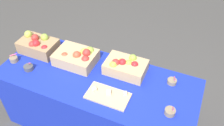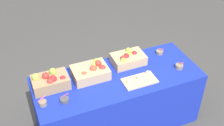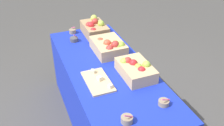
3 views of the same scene
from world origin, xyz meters
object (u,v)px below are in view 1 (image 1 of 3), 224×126
object	(u,v)px
apple_crate_left	(38,45)
sample_bowl_near	(29,68)
sample_bowl_mid	(172,81)
apple_crate_right	(125,66)
cutting_board_front	(108,95)
sample_bowl_extra	(14,59)
sample_bowl_far	(170,112)
apple_crate_middle	(77,57)

from	to	relation	value
apple_crate_left	sample_bowl_near	distance (m)	0.29
sample_bowl_mid	sample_bowl_near	bearing A→B (deg)	-164.21
apple_crate_right	cutting_board_front	xyz separation A→B (m)	(-0.02, -0.35, -0.06)
cutting_board_front	sample_bowl_mid	xyz separation A→B (m)	(0.47, 0.38, 0.01)
sample_bowl_mid	sample_bowl_extra	xyz separation A→B (m)	(-1.53, -0.33, 0.00)
apple_crate_right	sample_bowl_extra	bearing A→B (deg)	-164.10
sample_bowl_far	sample_bowl_extra	xyz separation A→B (m)	(-1.59, 0.01, 0.00)
apple_crate_right	sample_bowl_far	xyz separation A→B (m)	(0.51, -0.32, -0.04)
apple_crate_right	sample_bowl_extra	xyz separation A→B (m)	(-1.08, -0.31, -0.04)
sample_bowl_extra	sample_bowl_near	bearing A→B (deg)	-10.27
apple_crate_middle	cutting_board_front	distance (m)	0.54
apple_crate_right	sample_bowl_extra	size ratio (longest dim) A/B	4.12
apple_crate_left	sample_bowl_near	world-z (taller)	apple_crate_left
apple_crate_right	sample_bowl_mid	distance (m)	0.45
apple_crate_middle	sample_bowl_near	bearing A→B (deg)	-144.20
sample_bowl_far	apple_crate_middle	bearing A→B (deg)	165.84
cutting_board_front	sample_bowl_mid	bearing A→B (deg)	38.71
apple_crate_right	cutting_board_front	world-z (taller)	apple_crate_right
sample_bowl_far	sample_bowl_extra	distance (m)	1.59
cutting_board_front	apple_crate_right	bearing A→B (deg)	86.12
sample_bowl_mid	apple_crate_middle	bearing A→B (deg)	-174.24
sample_bowl_extra	sample_bowl_mid	bearing A→B (deg)	12.33
sample_bowl_near	sample_bowl_far	world-z (taller)	sample_bowl_near
apple_crate_left	apple_crate_right	bearing A→B (deg)	4.48
apple_crate_left	cutting_board_front	size ratio (longest dim) A/B	1.02
apple_crate_middle	apple_crate_left	bearing A→B (deg)	-179.20
sample_bowl_near	sample_bowl_far	xyz separation A→B (m)	(1.38, 0.03, 0.00)
cutting_board_front	sample_bowl_extra	world-z (taller)	sample_bowl_extra
sample_bowl_far	sample_bowl_extra	bearing A→B (deg)	179.63
sample_bowl_extra	apple_crate_right	bearing A→B (deg)	15.90
sample_bowl_near	apple_crate_right	bearing A→B (deg)	21.73
apple_crate_left	sample_bowl_near	size ratio (longest dim) A/B	3.65
apple_crate_middle	apple_crate_right	size ratio (longest dim) A/B	1.02
cutting_board_front	sample_bowl_near	world-z (taller)	sample_bowl_near
apple_crate_left	sample_bowl_mid	bearing A→B (deg)	4.12
sample_bowl_far	sample_bowl_extra	size ratio (longest dim) A/B	1.04
apple_crate_right	sample_bowl_mid	xyz separation A→B (m)	(0.45, 0.03, -0.05)
cutting_board_front	sample_bowl_extra	distance (m)	1.06
apple_crate_right	apple_crate_middle	bearing A→B (deg)	-172.04
apple_crate_left	apple_crate_right	xyz separation A→B (m)	(0.94, 0.07, -0.01)
apple_crate_left	apple_crate_right	world-z (taller)	apple_crate_left
sample_bowl_near	sample_bowl_far	bearing A→B (deg)	1.16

